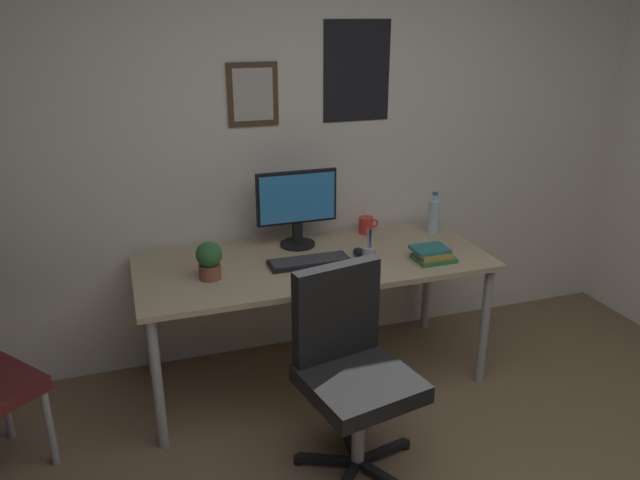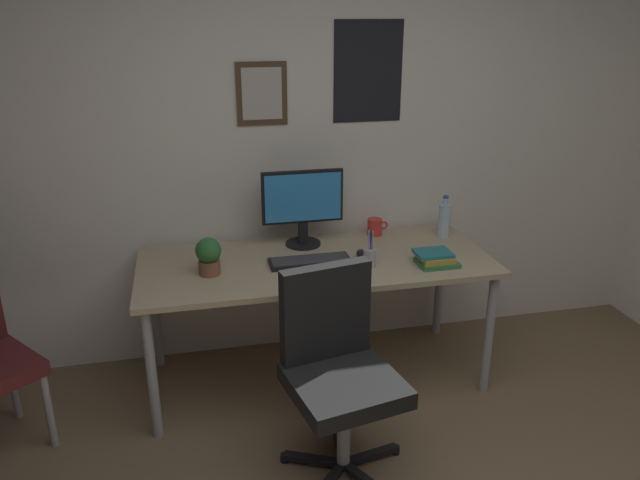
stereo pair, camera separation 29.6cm
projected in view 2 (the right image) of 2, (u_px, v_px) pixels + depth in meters
name	position (u px, v px, depth m)	size (l,w,h in m)	color
wall_back	(326.00, 137.00, 3.56)	(4.40, 0.10, 2.60)	silver
desk	(316.00, 271.00, 3.32)	(1.89, 0.79, 0.73)	tan
office_chair	(337.00, 363.00, 2.71)	(0.58, 0.57, 0.95)	black
monitor	(303.00, 205.00, 3.42)	(0.46, 0.20, 0.43)	black
keyboard	(310.00, 261.00, 3.24)	(0.43, 0.15, 0.03)	black
computer_mouse	(363.00, 254.00, 3.33)	(0.06, 0.11, 0.04)	black
water_bottle	(444.00, 220.00, 3.59)	(0.07, 0.07, 0.25)	silver
coffee_mug_near	(375.00, 227.00, 3.65)	(0.13, 0.09, 0.10)	red
potted_plant	(209.00, 255.00, 3.08)	(0.13, 0.13, 0.20)	brown
pen_cup	(370.00, 257.00, 3.19)	(0.07, 0.07, 0.20)	#9EA0A5
book_stack_left	(436.00, 259.00, 3.22)	(0.22, 0.17, 0.07)	#33723F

